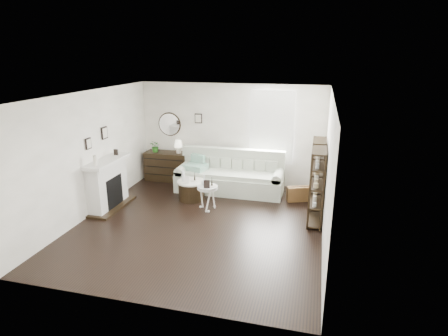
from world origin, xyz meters
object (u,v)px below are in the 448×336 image
(sofa, at_px, (230,178))
(drum_table, at_px, (191,190))
(dresser, at_px, (167,166))
(pedestal_table, at_px, (208,188))

(sofa, distance_m, drum_table, 1.15)
(dresser, height_order, drum_table, dresser)
(sofa, height_order, pedestal_table, sofa)
(sofa, xyz_separation_m, dresser, (-1.91, 0.39, 0.05))
(pedestal_table, bearing_deg, drum_table, 138.62)
(sofa, height_order, drum_table, sofa)
(sofa, distance_m, dresser, 1.95)
(dresser, xyz_separation_m, drum_table, (1.14, -1.23, -0.16))
(drum_table, relative_size, pedestal_table, 1.20)
(dresser, bearing_deg, pedestal_table, -45.46)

